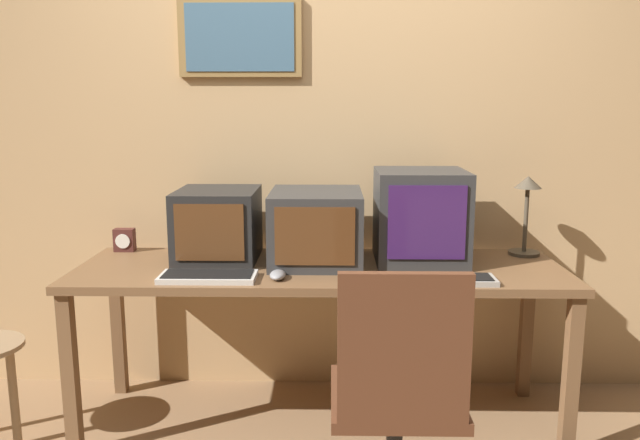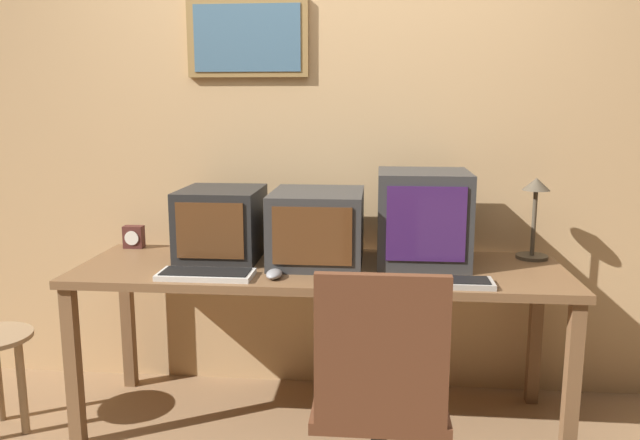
# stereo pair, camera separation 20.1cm
# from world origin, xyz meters

# --- Properties ---
(wall_back) EXTENTS (8.00, 0.08, 2.60)m
(wall_back) POSITION_xyz_m (-0.00, 1.22, 1.30)
(wall_back) COLOR tan
(wall_back) RESTS_ON ground_plane
(desk) EXTENTS (2.14, 0.68, 0.74)m
(desk) POSITION_xyz_m (0.00, 0.77, 0.67)
(desk) COLOR brown
(desk) RESTS_ON ground_plane
(monitor_left) EXTENTS (0.36, 0.42, 0.32)m
(monitor_left) POSITION_xyz_m (-0.47, 0.89, 0.91)
(monitor_left) COLOR black
(monitor_left) RESTS_ON desk
(monitor_center) EXTENTS (0.41, 0.47, 0.32)m
(monitor_center) POSITION_xyz_m (-0.02, 0.84, 0.91)
(monitor_center) COLOR #333333
(monitor_center) RESTS_ON desk
(monitor_right) EXTENTS (0.40, 0.40, 0.41)m
(monitor_right) POSITION_xyz_m (0.45, 0.87, 0.95)
(monitor_right) COLOR #333333
(monitor_right) RESTS_ON desk
(keyboard_main) EXTENTS (0.39, 0.17, 0.03)m
(keyboard_main) POSITION_xyz_m (-0.45, 0.54, 0.76)
(keyboard_main) COLOR beige
(keyboard_main) RESTS_ON desk
(keyboard_side) EXTENTS (0.45, 0.14, 0.03)m
(keyboard_side) POSITION_xyz_m (0.48, 0.52, 0.76)
(keyboard_side) COLOR #A8A399
(keyboard_side) RESTS_ON desk
(mouse_near_keyboard) EXTENTS (0.06, 0.12, 0.03)m
(mouse_near_keyboard) POSITION_xyz_m (-0.17, 0.56, 0.76)
(mouse_near_keyboard) COLOR gray
(mouse_near_keyboard) RESTS_ON desk
(desk_clock) EXTENTS (0.10, 0.06, 0.11)m
(desk_clock) POSITION_xyz_m (-0.96, 1.03, 0.80)
(desk_clock) COLOR #4C231E
(desk_clock) RESTS_ON desk
(desk_lamp) EXTENTS (0.15, 0.15, 0.38)m
(desk_lamp) POSITION_xyz_m (0.97, 1.00, 0.99)
(desk_lamp) COLOR #4C4233
(desk_lamp) RESTS_ON desk
(office_chair) EXTENTS (0.46, 0.46, 0.97)m
(office_chair) POSITION_xyz_m (0.27, -0.01, 0.43)
(office_chair) COLOR black
(office_chair) RESTS_ON ground_plane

